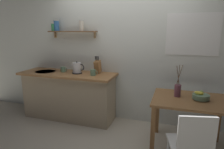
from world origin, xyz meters
TOP-DOWN VIEW (x-y plane):
  - ground_plane at (0.00, 0.00)m, footprint 14.00×14.00m
  - back_wall at (0.21, 0.65)m, footprint 6.80×0.11m
  - kitchen_counter at (-1.00, 0.32)m, footprint 1.83×0.63m
  - wall_shelf at (-1.08, 0.49)m, footprint 0.95×0.20m
  - dining_table at (1.15, -0.08)m, footprint 1.01×0.79m
  - dining_chair_near at (1.13, -0.83)m, footprint 0.50×0.50m
  - fruit_bowl at (1.28, -0.07)m, footprint 0.22×0.22m
  - twig_vase at (0.97, -0.02)m, footprint 0.09×0.09m
  - electric_kettle at (-0.80, 0.31)m, footprint 0.27×0.18m
  - knife_block at (-0.44, 0.44)m, footprint 0.09×0.18m
  - coffee_mug_by_sink at (-1.11, 0.34)m, footprint 0.13×0.09m
  - coffee_mug_spare at (-0.45, 0.25)m, footprint 0.14×0.09m

SIDE VIEW (x-z plane):
  - ground_plane at x=0.00m, z-range 0.00..0.00m
  - kitchen_counter at x=-1.00m, z-range 0.01..0.91m
  - dining_chair_near at x=1.13m, z-range 0.06..0.95m
  - dining_table at x=1.15m, z-range 0.26..1.03m
  - fruit_bowl at x=1.28m, z-range 0.75..0.87m
  - twig_vase at x=0.97m, z-range 0.63..1.09m
  - coffee_mug_by_sink at x=-1.11m, z-range 0.91..1.01m
  - coffee_mug_spare at x=-0.45m, z-range 0.91..1.01m
  - electric_kettle at x=-0.80m, z-range 0.89..1.12m
  - knife_block at x=-0.44m, z-range 0.88..1.20m
  - back_wall at x=0.21m, z-range 0.00..2.70m
  - wall_shelf at x=-1.08m, z-range 1.55..1.88m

